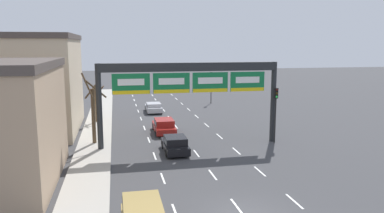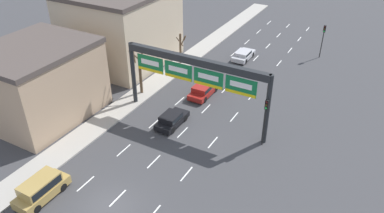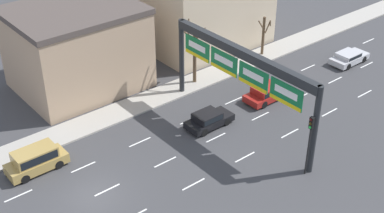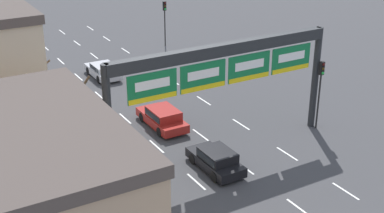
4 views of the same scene
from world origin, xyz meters
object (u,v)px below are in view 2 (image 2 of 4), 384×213
(car_black, at_px, (172,119))
(suv_gold, at_px, (41,188))
(tree_bare_closest, at_px, (140,70))
(car_silver, at_px, (243,55))
(tree_bare_second, at_px, (181,47))
(traffic_light_mid_block, at_px, (323,35))
(traffic_light_near_gantry, at_px, (266,114))
(sign_gantry, at_px, (194,71))
(car_red, at_px, (203,90))

(car_black, bearing_deg, suv_gold, -104.83)
(tree_bare_closest, bearing_deg, car_black, -30.54)
(car_silver, distance_m, tree_bare_second, 8.72)
(car_black, bearing_deg, traffic_light_mid_block, 69.12)
(traffic_light_near_gantry, bearing_deg, sign_gantry, 176.52)
(tree_bare_second, bearing_deg, sign_gantry, -53.97)
(traffic_light_near_gantry, height_order, tree_bare_closest, tree_bare_closest)
(sign_gantry, relative_size, suv_gold, 3.51)
(sign_gantry, distance_m, traffic_light_mid_block, 23.52)
(car_silver, height_order, car_red, car_red)
(car_silver, height_order, tree_bare_second, tree_bare_second)
(car_black, height_order, traffic_light_near_gantry, traffic_light_near_gantry)
(sign_gantry, relative_size, traffic_light_near_gantry, 3.18)
(suv_gold, height_order, traffic_light_near_gantry, traffic_light_near_gantry)
(sign_gantry, height_order, car_red, sign_gantry)
(car_red, bearing_deg, car_silver, 89.20)
(car_silver, bearing_deg, tree_bare_closest, -114.31)
(traffic_light_near_gantry, height_order, tree_bare_second, traffic_light_near_gantry)
(sign_gantry, bearing_deg, tree_bare_closest, 166.09)
(car_silver, bearing_deg, traffic_light_near_gantry, -62.37)
(sign_gantry, distance_m, suv_gold, 16.61)
(traffic_light_mid_block, bearing_deg, suv_gold, -108.77)
(car_red, xyz_separation_m, tree_bare_closest, (-6.40, -3.06, 2.28))
(car_black, xyz_separation_m, suv_gold, (-3.52, -13.31, 0.28))
(car_silver, height_order, traffic_light_mid_block, traffic_light_mid_block)
(sign_gantry, relative_size, traffic_light_mid_block, 3.35)
(suv_gold, height_order, tree_bare_second, tree_bare_second)
(sign_gantry, distance_m, tree_bare_second, 14.19)
(car_black, relative_size, car_red, 0.89)
(car_black, xyz_separation_m, tree_bare_second, (-6.53, 12.97, 1.67))
(suv_gold, bearing_deg, car_black, 75.17)
(car_red, xyz_separation_m, traffic_light_mid_block, (9.14, 17.11, 2.52))
(traffic_light_near_gantry, relative_size, tree_bare_second, 1.19)
(car_silver, xyz_separation_m, traffic_light_near_gantry, (8.87, -16.95, 2.76))
(sign_gantry, height_order, traffic_light_mid_block, sign_gantry)
(car_black, bearing_deg, sign_gantry, 48.36)
(car_red, relative_size, traffic_light_near_gantry, 0.95)
(sign_gantry, relative_size, tree_bare_second, 3.79)
(car_silver, distance_m, traffic_light_near_gantry, 19.33)
(tree_bare_closest, bearing_deg, tree_bare_second, 90.80)
(suv_gold, bearing_deg, car_red, 80.09)
(sign_gantry, xyz_separation_m, car_black, (-1.60, -1.80, -4.90))
(traffic_light_near_gantry, bearing_deg, suv_gold, -130.58)
(car_red, height_order, traffic_light_mid_block, traffic_light_mid_block)
(car_black, height_order, car_red, car_red)
(car_silver, xyz_separation_m, traffic_light_mid_block, (8.98, 5.65, 2.60))
(car_red, relative_size, tree_bare_second, 1.13)
(sign_gantry, distance_m, car_black, 5.46)
(traffic_light_mid_block, distance_m, tree_bare_closest, 25.46)
(traffic_light_mid_block, xyz_separation_m, tree_bare_second, (-15.67, -10.98, -0.87))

